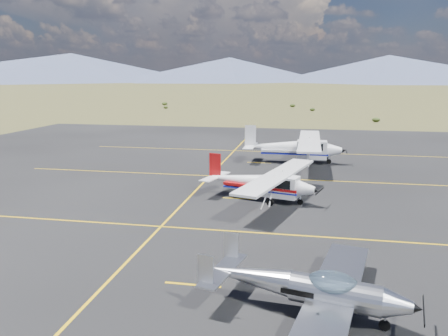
% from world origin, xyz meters
% --- Properties ---
extents(ground, '(1600.00, 1600.00, 0.00)m').
position_xyz_m(ground, '(0.00, 0.00, 0.00)').
color(ground, '#383D1C').
rests_on(ground, ground).
extents(apron, '(72.00, 72.00, 0.02)m').
position_xyz_m(apron, '(0.00, 7.00, 0.00)').
color(apron, black).
rests_on(apron, ground).
extents(aircraft_low_wing, '(6.22, 8.54, 1.85)m').
position_xyz_m(aircraft_low_wing, '(0.97, -4.75, 0.89)').
color(aircraft_low_wing, silver).
rests_on(aircraft_low_wing, apron).
extents(aircraft_cessna, '(6.62, 9.86, 2.51)m').
position_xyz_m(aircraft_cessna, '(-1.72, 7.50, 1.12)').
color(aircraft_cessna, white).
rests_on(aircraft_cessna, apron).
extents(aircraft_plain, '(7.17, 11.95, 3.04)m').
position_xyz_m(aircraft_plain, '(-0.16, 19.06, 1.35)').
color(aircraft_plain, white).
rests_on(aircraft_plain, apron).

